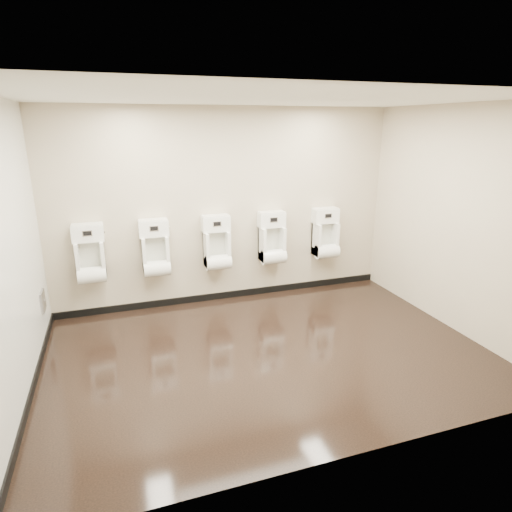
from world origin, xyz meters
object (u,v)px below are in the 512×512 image
Objects in this scene: urinal_2 at (217,247)px; urinal_0 at (91,258)px; urinal_1 at (155,252)px; urinal_4 at (326,237)px; access_panel at (43,301)px; urinal_3 at (272,242)px.

urinal_0 is at bearing 180.00° from urinal_2.
urinal_0 is 1.00× the size of urinal_1.
urinal_0 is 3.45m from urinal_4.
urinal_1 is (0.84, 0.00, 0.00)m from urinal_0.
urinal_4 is (1.74, 0.00, 0.00)m from urinal_2.
access_panel is 0.33× the size of urinal_2.
access_panel is at bearing -174.12° from urinal_4.
urinal_1 is 1.00× the size of urinal_2.
urinal_1 is at bearing 180.00° from urinal_3.
urinal_2 is 1.74m from urinal_4.
urinal_0 is 1.00× the size of urinal_3.
urinal_3 is 0.89m from urinal_4.
access_panel is 0.33× the size of urinal_1.
urinal_3 is 1.00× the size of urinal_4.
urinal_2 is 1.00× the size of urinal_3.
urinal_0 and urinal_1 have the same top height.
urinal_4 is (4.02, 0.41, 0.37)m from access_panel.
access_panel is at bearing -144.05° from urinal_0.
urinal_3 is at bearing 7.54° from access_panel.
urinal_1 and urinal_3 have the same top height.
access_panel is 4.06m from urinal_4.
urinal_2 is (2.28, 0.41, 0.37)m from access_panel.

